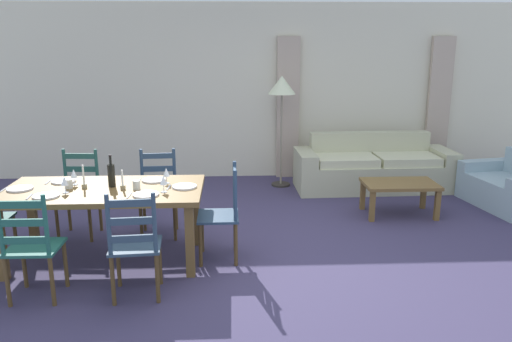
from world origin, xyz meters
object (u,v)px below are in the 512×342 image
dining_chair_head_east (223,213)px  wine_glass_far_left (74,174)px  dining_chair_far_left (79,194)px  dining_chair_far_right (158,193)px  dining_table (104,197)px  wine_glass_far_right (166,173)px  dining_chair_near_left (32,247)px  coffee_table (400,187)px  standing_lamp (282,92)px  couch (373,169)px  coffee_cup_primary (136,185)px  coffee_cup_secondary (69,184)px  wine_glass_near_right (163,181)px  wine_bottle (111,175)px  dining_chair_near_right (135,245)px  wine_glass_near_left (65,181)px

dining_chair_head_east → wine_glass_far_left: size_ratio=5.96×
dining_chair_far_left → dining_chair_far_right: 0.88m
dining_table → wine_glass_far_right: bearing=13.8°
dining_chair_near_left → wine_glass_far_left: bearing=83.1°
dining_chair_near_left → coffee_table: bearing=28.1°
dining_chair_near_left → standing_lamp: size_ratio=0.59×
dining_chair_head_east → wine_glass_far_left: 1.52m
dining_chair_near_left → standing_lamp: standing_lamp is taller
wine_glass_far_right → couch: bearing=40.2°
dining_chair_near_left → dining_chair_far_right: size_ratio=1.00×
coffee_cup_primary → coffee_cup_secondary: size_ratio=1.00×
dining_chair_far_left → dining_chair_head_east: same height
couch → wine_glass_far_right: bearing=-139.8°
wine_glass_near_right → coffee_table: bearing=27.0°
dining_chair_head_east → wine_bottle: wine_bottle is taller
dining_chair_near_left → dining_chair_far_left: 1.50m
dining_chair_near_right → dining_chair_head_east: size_ratio=1.00×
wine_glass_far_right → coffee_cup_primary: size_ratio=1.79×
dining_chair_near_right → dining_chair_near_left: bearing=179.7°
dining_chair_head_east → wine_glass_near_right: bearing=-163.9°
dining_table → dining_chair_near_left: bearing=-118.7°
dining_chair_near_left → dining_chair_far_left: same height
wine_glass_near_right → wine_glass_near_left: bearing=178.8°
dining_chair_near_right → wine_glass_near_right: bearing=74.0°
wine_glass_far_right → wine_glass_near_left: bearing=-162.7°
coffee_cup_primary → coffee_table: bearing=23.3°
couch → coffee_table: couch is taller
wine_glass_near_left → wine_glass_far_left: (0.00, 0.27, 0.00)m
dining_chair_near_right → coffee_cup_primary: (-0.10, 0.71, 0.32)m
dining_table → dining_chair_head_east: size_ratio=1.98×
wine_glass_near_right → couch: bearing=43.8°
dining_chair_far_left → coffee_cup_primary: bearing=-45.0°
coffee_table → coffee_cup_primary: bearing=-156.7°
dining_chair_near_left → wine_glass_near_left: bearing=80.4°
dining_chair_near_left → couch: (3.74, 3.21, -0.19)m
wine_glass_far_left → coffee_cup_primary: bearing=-16.6°
standing_lamp → dining_chair_far_right: bearing=-129.0°
coffee_cup_secondary → dining_chair_far_left: bearing=100.8°
wine_glass_near_left → standing_lamp: size_ratio=0.10×
dining_table → dining_chair_head_east: 1.17m
wine_bottle → coffee_cup_primary: wine_bottle is taller
dining_chair_head_east → coffee_cup_secondary: bearing=179.4°
dining_table → dining_chair_far_left: dining_chair_far_left is taller
coffee_cup_primary → dining_chair_near_right: bearing=-82.3°
dining_chair_near_left → wine_glass_near_right: dining_chair_near_left is taller
couch → coffee_table: size_ratio=2.56×
dining_chair_head_east → standing_lamp: (0.82, 2.63, 0.93)m
dining_table → couch: (3.32, 2.45, -0.37)m
dining_chair_near_left → coffee_cup_primary: bearing=43.4°
wine_glass_far_right → coffee_table: size_ratio=0.18×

